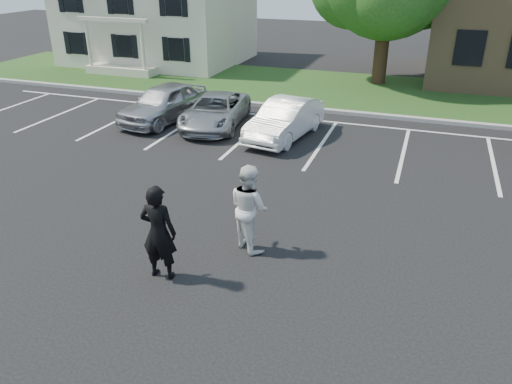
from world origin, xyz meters
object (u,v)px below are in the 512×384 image
man_black_suit (159,232)px  car_silver_minivan (215,111)px  car_white_sedan (285,120)px  man_white_shirt (249,207)px  car_silver_west (164,103)px

man_black_suit → car_silver_minivan: (-3.00, 9.66, -0.41)m
man_black_suit → car_white_sedan: (-0.07, 9.24, -0.34)m
man_white_shirt → car_silver_west: 10.26m
car_white_sedan → car_silver_minivan: bearing=-178.7°
man_black_suit → car_silver_minivan: size_ratio=0.47×
man_black_suit → car_white_sedan: bearing=-93.7°
car_silver_west → car_silver_minivan: 2.20m
car_silver_minivan → car_white_sedan: bearing=-15.6°
car_silver_minivan → car_white_sedan: car_white_sedan is taller
man_black_suit → man_white_shirt: bearing=-132.0°
car_white_sedan → man_black_suit: bearing=-80.2°
car_silver_west → car_white_sedan: car_silver_west is taller
man_white_shirt → car_silver_west: bearing=-14.6°
man_black_suit → car_white_sedan: man_black_suit is taller
car_silver_minivan → car_white_sedan: 2.95m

